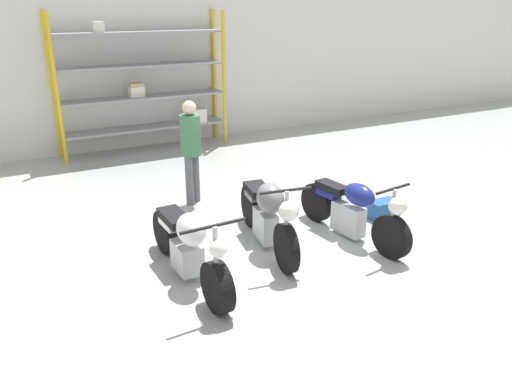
# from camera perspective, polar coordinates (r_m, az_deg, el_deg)

# --- Properties ---
(ground_plane) EXTENTS (30.00, 30.00, 0.00)m
(ground_plane) POSITION_cam_1_polar(r_m,az_deg,el_deg) (6.55, 1.64, -6.84)
(ground_plane) COLOR #9EA3A0
(back_wall) EXTENTS (30.00, 0.08, 3.60)m
(back_wall) POSITION_cam_1_polar(r_m,az_deg,el_deg) (11.37, -13.35, 14.06)
(back_wall) COLOR silver
(back_wall) RESTS_ON ground_plane
(shelving_rack) EXTENTS (3.60, 0.63, 2.90)m
(shelving_rack) POSITION_cam_1_polar(r_m,az_deg,el_deg) (11.07, -12.56, 12.01)
(shelving_rack) COLOR gold
(shelving_rack) RESTS_ON ground_plane
(motorcycle_white) EXTENTS (0.72, 2.11, 0.98)m
(motorcycle_white) POSITION_cam_1_polar(r_m,az_deg,el_deg) (5.83, -7.76, -6.08)
(motorcycle_white) COLOR black
(motorcycle_white) RESTS_ON ground_plane
(motorcycle_grey) EXTENTS (0.66, 2.00, 1.04)m
(motorcycle_grey) POSITION_cam_1_polar(r_m,az_deg,el_deg) (6.48, 1.36, -2.43)
(motorcycle_grey) COLOR black
(motorcycle_grey) RESTS_ON ground_plane
(motorcycle_blue) EXTENTS (0.59, 1.99, 0.93)m
(motorcycle_blue) POSITION_cam_1_polar(r_m,az_deg,el_deg) (6.85, 11.08, -1.98)
(motorcycle_blue) COLOR black
(motorcycle_blue) RESTS_ON ground_plane
(person_browsing) EXTENTS (0.45, 0.45, 1.65)m
(person_browsing) POSITION_cam_1_polar(r_m,az_deg,el_deg) (7.86, -7.45, 5.41)
(person_browsing) COLOR #595960
(person_browsing) RESTS_ON ground_plane
(toolbox) EXTENTS (0.44, 0.26, 0.28)m
(toolbox) POSITION_cam_1_polar(r_m,az_deg,el_deg) (7.71, 14.34, -1.94)
(toolbox) COLOR #1E4C8C
(toolbox) RESTS_ON ground_plane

